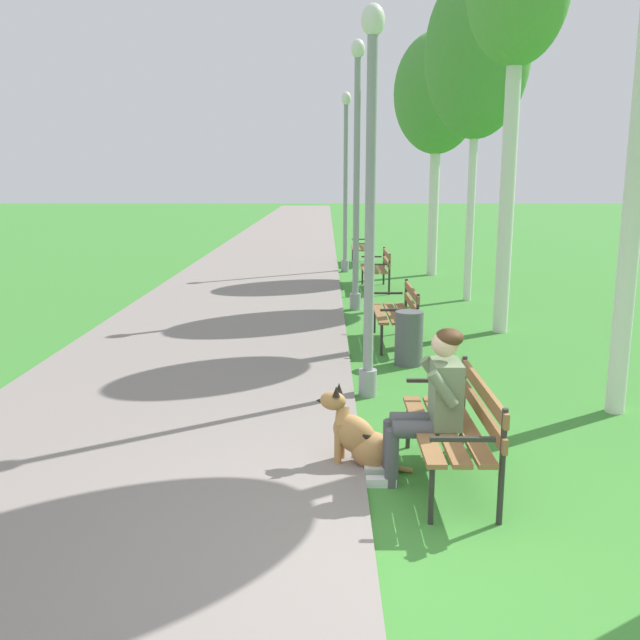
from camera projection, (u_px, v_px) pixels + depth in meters
ground_plane at (405, 561)px, 4.35m from camera, size 120.00×120.00×0.00m
paved_path at (285, 236)px, 27.86m from camera, size 3.99×60.00×0.04m
park_bench_near at (457, 421)px, 5.39m from camera, size 0.55×1.50×0.85m
park_bench_mid at (399, 309)px, 9.94m from camera, size 0.55×1.50×0.85m
park_bench_far at (378, 266)px, 14.78m from camera, size 0.55×1.50×0.85m
park_bench_furthest at (364, 246)px, 19.10m from camera, size 0.55×1.50×0.85m
person_seated_on_near_bench at (432, 400)px, 5.37m from camera, size 0.74×0.49×1.25m
dog_shepherd at (360, 438)px, 5.72m from camera, size 0.82×0.40×0.71m
lamp_post_near at (370, 204)px, 7.22m from camera, size 0.24×0.24×4.08m
lamp_post_mid at (357, 175)px, 12.12m from camera, size 0.24×0.24×4.68m
lamp_post_far at (346, 181)px, 17.16m from camera, size 0.24×0.24×4.42m
birch_tree_fourth at (478, 55)px, 12.65m from camera, size 1.95×1.73×6.15m
birch_tree_fifth at (437, 95)px, 16.22m from camera, size 2.06×1.87×5.73m
litter_bin at (409, 338)px, 8.85m from camera, size 0.36×0.36×0.70m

